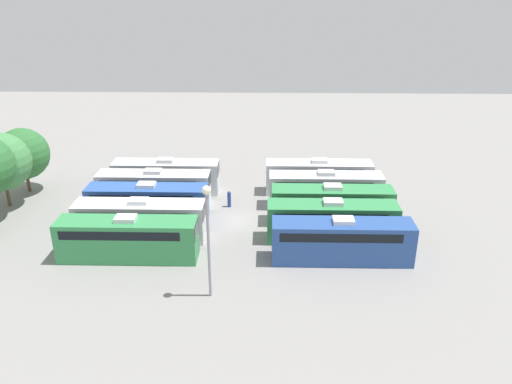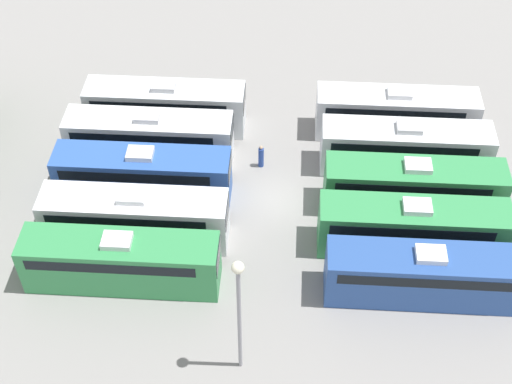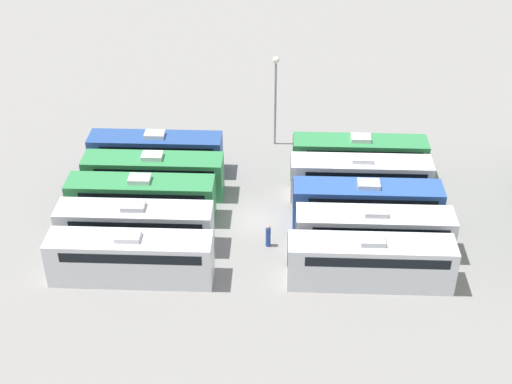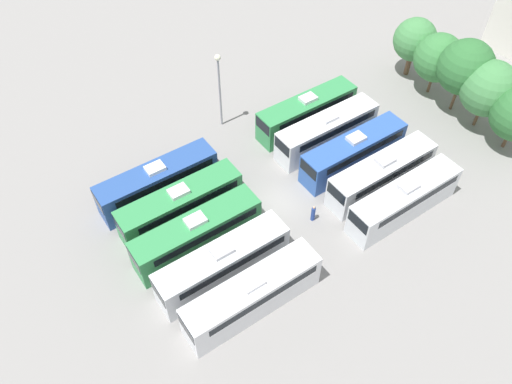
% 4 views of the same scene
% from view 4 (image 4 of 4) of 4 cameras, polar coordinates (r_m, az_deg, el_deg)
% --- Properties ---
extents(ground_plane, '(118.10, 118.10, 0.00)m').
position_cam_4_polar(ground_plane, '(44.63, 2.85, -1.16)').
color(ground_plane, gray).
extents(bus_0, '(2.54, 10.91, 3.62)m').
position_cam_4_polar(bus_0, '(44.66, -11.12, 1.23)').
color(bus_0, '#284C93').
rests_on(bus_0, ground_plane).
extents(bus_1, '(2.54, 10.91, 3.62)m').
position_cam_4_polar(bus_1, '(42.55, -8.56, -1.39)').
color(bus_1, '#338C4C').
rests_on(bus_1, ground_plane).
extents(bus_2, '(2.54, 10.91, 3.62)m').
position_cam_4_polar(bus_2, '(40.48, -6.70, -4.67)').
color(bus_2, '#338C4C').
rests_on(bus_2, ground_plane).
extents(bus_3, '(2.54, 10.91, 3.62)m').
position_cam_4_polar(bus_3, '(38.66, -3.77, -8.05)').
color(bus_3, silver).
rests_on(bus_3, ground_plane).
extents(bus_4, '(2.54, 10.91, 3.62)m').
position_cam_4_polar(bus_4, '(37.15, -0.39, -11.58)').
color(bus_4, silver).
rests_on(bus_4, ground_plane).
extents(bus_5, '(2.54, 10.91, 3.62)m').
position_cam_4_polar(bus_5, '(51.05, 5.85, 9.15)').
color(bus_5, '#338C4C').
rests_on(bus_5, ground_plane).
extents(bus_6, '(2.54, 10.91, 3.62)m').
position_cam_4_polar(bus_6, '(49.10, 8.13, 6.99)').
color(bus_6, silver).
rests_on(bus_6, ground_plane).
extents(bus_7, '(2.54, 10.91, 3.62)m').
position_cam_4_polar(bus_7, '(47.36, 11.11, 4.59)').
color(bus_7, '#2D56A8').
rests_on(bus_7, ground_plane).
extents(bus_8, '(2.54, 10.91, 3.62)m').
position_cam_4_polar(bus_8, '(45.89, 14.20, 2.10)').
color(bus_8, silver).
rests_on(bus_8, ground_plane).
extents(bus_9, '(2.54, 10.91, 3.62)m').
position_cam_4_polar(bus_9, '(44.30, 16.61, -0.77)').
color(bus_9, silver).
rests_on(bus_9, ground_plane).
extents(worker_person, '(0.36, 0.36, 1.74)m').
position_cam_4_polar(worker_person, '(42.99, 6.54, -2.45)').
color(worker_person, navy).
rests_on(worker_person, ground_plane).
extents(light_pole, '(0.60, 0.60, 8.27)m').
position_cam_4_polar(light_pole, '(48.76, -4.25, 12.72)').
color(light_pole, gray).
rests_on(light_pole, ground_plane).
extents(tree_0, '(4.67, 4.67, 6.75)m').
position_cam_4_polar(tree_0, '(59.19, 17.70, 16.25)').
color(tree_0, brown).
rests_on(tree_0, ground_plane).
extents(tree_1, '(5.11, 5.11, 6.88)m').
position_cam_4_polar(tree_1, '(57.09, 20.11, 14.21)').
color(tree_1, brown).
rests_on(tree_1, ground_plane).
extents(tree_2, '(5.59, 5.59, 8.01)m').
position_cam_4_polar(tree_2, '(54.94, 22.83, 13.01)').
color(tree_2, brown).
rests_on(tree_2, ground_plane).
extents(tree_3, '(5.53, 5.53, 7.32)m').
position_cam_4_polar(tree_3, '(54.07, 25.09, 10.66)').
color(tree_3, brown).
rests_on(tree_3, ground_plane).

